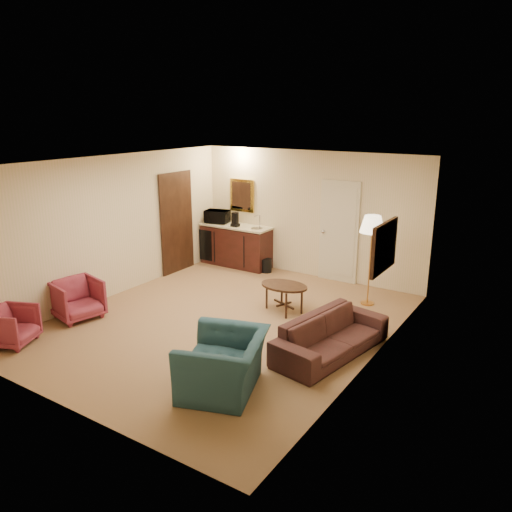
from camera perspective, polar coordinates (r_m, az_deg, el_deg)
The scene contains 12 objects.
ground at distance 8.31m, azimuth -3.71°, elevation -7.52°, with size 6.00×6.00×0.00m, color #9A794E.
room_walls at distance 8.45m, azimuth -1.35°, elevation 5.14°, with size 5.02×6.01×2.61m.
wetbar_cabinet at distance 11.16m, azimuth -2.29°, elevation 1.23°, with size 1.64×0.58×0.92m, color #3B1512.
sofa at distance 7.20m, azimuth 8.62°, elevation -8.27°, with size 1.92×0.56×0.75m, color black.
teal_armchair at distance 6.21m, azimuth -3.75°, elevation -11.18°, with size 1.10×0.72×0.96m, color #214653.
rose_chair_near at distance 8.83m, azimuth -19.77°, elevation -4.45°, with size 0.71×0.67×0.73m, color #943044.
rose_chair_far at distance 8.25m, azimuth -26.20°, elevation -7.02°, with size 0.62×0.58×0.64m, color #943044.
coffee_table at distance 8.65m, azimuth 3.21°, elevation -4.80°, with size 0.84×0.57×0.49m, color #331C11.
floor_lamp at distance 8.99m, azimuth 12.90°, elevation -0.51°, with size 0.43×0.43×1.63m, color #BA823E.
waste_bin at distance 10.75m, azimuth 1.18°, elevation -1.10°, with size 0.23×0.23×0.29m, color black.
microwave at distance 11.29m, azimuth -4.47°, elevation 4.68°, with size 0.52×0.29×0.35m, color black.
coffee_maker at distance 10.91m, azimuth -2.40°, elevation 4.19°, with size 0.16×0.16×0.31m, color black.
Camera 1 is at (4.56, -6.09, 3.33)m, focal length 35.00 mm.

